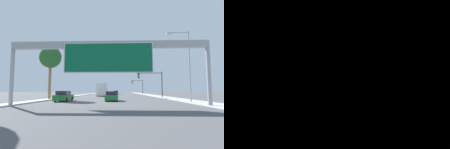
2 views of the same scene
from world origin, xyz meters
TOP-DOWN VIEW (x-y plane):
  - sidewalk_right at (11.25, 60.00)m, footprint 3.00×120.00m
  - median_strip_left at (-10.75, 60.00)m, footprint 2.00×120.00m
  - sign_gantry at (0.00, 17.88)m, footprint 20.30×0.73m
  - car_far_right at (-7.00, 25.97)m, footprint 1.73×4.75m
  - car_near_left at (0.00, 27.14)m, footprint 1.87×4.56m
  - car_far_left at (0.00, 63.60)m, footprint 1.72×4.75m
  - truck_box_primary at (-3.50, 49.00)m, footprint 2.47×8.15m
  - traffic_light_near_intersection at (8.38, 38.00)m, footprint 5.46×0.32m
  - traffic_light_mid_block at (8.76, 68.00)m, footprint 4.48×0.32m
  - palm_tree_background at (-11.10, 30.75)m, footprint 3.85×3.85m
  - street_lamp_right at (10.00, 23.56)m, footprint 2.93×0.28m

SIDE VIEW (x-z plane):
  - sidewalk_right at x=11.25m, z-range 0.00..0.15m
  - median_strip_left at x=-10.75m, z-range 0.00..0.15m
  - car_near_left at x=0.00m, z-range -0.04..1.41m
  - car_far_right at x=-7.00m, z-range -0.04..1.46m
  - car_far_left at x=0.00m, z-range -0.04..1.46m
  - truck_box_primary at x=-3.50m, z-range 0.02..3.42m
  - traffic_light_mid_block at x=8.76m, z-range 1.02..6.63m
  - traffic_light_near_intersection at x=8.38m, z-range 1.08..6.67m
  - sign_gantry at x=0.00m, z-range 2.06..8.64m
  - street_lamp_right at x=10.00m, z-range 0.84..10.29m
  - palm_tree_background at x=-11.10m, z-range 2.67..12.08m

